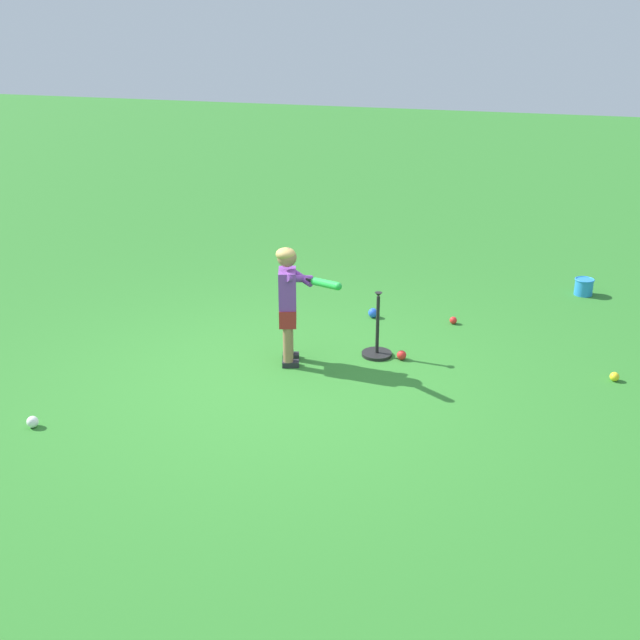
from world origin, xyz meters
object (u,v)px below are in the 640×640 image
object	(u,v)px
play_ball_by_bucket	(33,422)
play_ball_behind_batter	(453,320)
child_batter	(290,296)
toy_bucket	(584,286)
play_ball_midfield	(373,313)
play_ball_far_left	(614,377)
batting_tee	(377,345)
play_ball_center_lawn	(402,355)

from	to	relation	value
play_ball_by_bucket	play_ball_behind_batter	world-z (taller)	play_ball_by_bucket
child_batter	toy_bucket	size ratio (longest dim) A/B	5.00
play_ball_midfield	play_ball_by_bucket	xyz separation A→B (m)	(3.03, -1.93, -0.00)
play_ball_far_left	play_ball_behind_batter	bearing A→B (deg)	-120.58
batting_tee	child_batter	bearing A→B (deg)	-60.50
child_batter	toy_bucket	xyz separation A→B (m)	(-2.72, 2.51, -0.55)
play_ball_far_left	play_ball_midfield	bearing A→B (deg)	-109.35
play_ball_behind_batter	play_ball_midfield	bearing A→B (deg)	-84.67
play_ball_midfield	toy_bucket	distance (m)	2.51
play_ball_by_bucket	toy_bucket	distance (m)	5.97
play_ball_midfield	play_ball_center_lawn	bearing A→B (deg)	28.12
play_ball_center_lawn	play_ball_far_left	size ratio (longest dim) A/B	1.09
play_ball_by_bucket	batting_tee	distance (m)	3.04
play_ball_behind_batter	toy_bucket	bearing A→B (deg)	136.37
child_batter	play_ball_by_bucket	xyz separation A→B (m)	(1.71, -1.49, -0.60)
play_ball_far_left	play_ball_behind_batter	world-z (taller)	play_ball_far_left
child_batter	batting_tee	distance (m)	0.97
play_ball_far_left	batting_tee	xyz separation A→B (m)	(0.10, -2.08, 0.06)
child_batter	batting_tee	size ratio (longest dim) A/B	1.74
play_ball_center_lawn	play_ball_behind_batter	bearing A→B (deg)	162.75
play_ball_center_lawn	batting_tee	world-z (taller)	batting_tee
batting_tee	play_ball_behind_batter	bearing A→B (deg)	151.03
child_batter	play_ball_behind_batter	bearing A→B (deg)	138.09
play_ball_midfield	play_ball_by_bucket	size ratio (longest dim) A/B	1.11
play_ball_center_lawn	batting_tee	size ratio (longest dim) A/B	0.14
child_batter	play_ball_behind_batter	xyz separation A→B (m)	(-1.40, 1.26, -0.61)
play_ball_midfield	toy_bucket	world-z (taller)	toy_bucket
child_batter	play_ball_far_left	bearing A→B (deg)	100.14
play_ball_midfield	play_ball_center_lawn	distance (m)	1.07
play_ball_center_lawn	batting_tee	distance (m)	0.25
toy_bucket	play_ball_far_left	bearing A→B (deg)	6.87
play_ball_center_lawn	toy_bucket	distance (m)	2.82
play_ball_far_left	play_ball_behind_batter	size ratio (longest dim) A/B	1.07
play_ball_far_left	play_ball_by_bucket	world-z (taller)	play_ball_by_bucket
child_batter	play_ball_by_bucket	bearing A→B (deg)	-41.20
child_batter	play_ball_behind_batter	world-z (taller)	child_batter
play_ball_midfield	batting_tee	xyz separation A→B (m)	(0.93, 0.27, 0.05)
child_batter	batting_tee	xyz separation A→B (m)	(-0.40, 0.70, -0.55)
play_ball_far_left	toy_bucket	size ratio (longest dim) A/B	0.37
play_ball_behind_batter	batting_tee	bearing A→B (deg)	-28.97
child_batter	play_ball_midfield	world-z (taller)	child_batter
play_ball_far_left	child_batter	bearing A→B (deg)	-79.86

